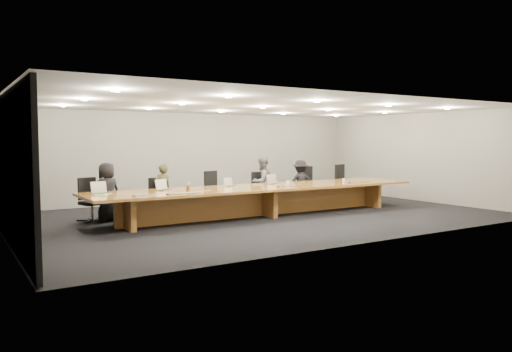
# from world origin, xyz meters

# --- Properties ---
(ground) EXTENTS (12.00, 12.00, 0.00)m
(ground) POSITION_xyz_m (0.00, 0.00, 0.00)
(ground) COLOR black
(ground) RESTS_ON ground
(back_wall) EXTENTS (12.00, 0.02, 2.80)m
(back_wall) POSITION_xyz_m (0.00, 4.00, 1.40)
(back_wall) COLOR #B6B3A6
(back_wall) RESTS_ON ground
(left_wall_panel) EXTENTS (0.08, 7.84, 2.74)m
(left_wall_panel) POSITION_xyz_m (-5.94, 0.00, 1.37)
(left_wall_panel) COLOR black
(left_wall_panel) RESTS_ON ground
(conference_table) EXTENTS (9.00, 1.80, 0.75)m
(conference_table) POSITION_xyz_m (0.00, 0.00, 0.52)
(conference_table) COLOR #995F21
(conference_table) RESTS_ON ground
(chair_far_left) EXTENTS (0.67, 0.67, 1.07)m
(chair_far_left) POSITION_xyz_m (-3.99, 1.27, 0.54)
(chair_far_left) COLOR black
(chair_far_left) RESTS_ON ground
(chair_left) EXTENTS (0.55, 0.55, 1.00)m
(chair_left) POSITION_xyz_m (-2.31, 1.21, 0.50)
(chair_left) COLOR black
(chair_left) RESTS_ON ground
(chair_mid_left) EXTENTS (0.72, 0.72, 1.12)m
(chair_mid_left) POSITION_xyz_m (-0.63, 1.34, 0.56)
(chair_mid_left) COLOR black
(chair_mid_left) RESTS_ON ground
(chair_mid_right) EXTENTS (0.58, 0.58, 1.06)m
(chair_mid_right) POSITION_xyz_m (0.74, 1.16, 0.53)
(chair_mid_right) COLOR black
(chair_mid_right) RESTS_ON ground
(chair_right) EXTENTS (0.73, 0.73, 1.16)m
(chair_right) POSITION_xyz_m (2.51, 1.31, 0.58)
(chair_right) COLOR black
(chair_right) RESTS_ON ground
(chair_far_right) EXTENTS (0.75, 0.75, 1.19)m
(chair_far_right) POSITION_xyz_m (4.02, 1.26, 0.59)
(chair_far_right) COLOR black
(chair_far_right) RESTS_ON ground
(person_a) EXTENTS (0.79, 0.63, 1.41)m
(person_a) POSITION_xyz_m (-3.64, 1.22, 0.70)
(person_a) COLOR black
(person_a) RESTS_ON ground
(person_b) EXTENTS (0.53, 0.39, 1.34)m
(person_b) POSITION_xyz_m (-2.24, 1.22, 0.67)
(person_b) COLOR #34341C
(person_b) RESTS_ON ground
(person_c) EXTENTS (0.81, 0.68, 1.46)m
(person_c) POSITION_xyz_m (0.82, 1.27, 0.73)
(person_c) COLOR #5E5F61
(person_c) RESTS_ON ground
(person_d) EXTENTS (0.97, 0.73, 1.34)m
(person_d) POSITION_xyz_m (2.16, 1.22, 0.67)
(person_d) COLOR black
(person_d) RESTS_ON ground
(laptop_a) EXTENTS (0.41, 0.34, 0.29)m
(laptop_a) POSITION_xyz_m (-4.01, 0.31, 0.89)
(laptop_a) COLOR tan
(laptop_a) RESTS_ON conference_table
(laptop_b) EXTENTS (0.42, 0.37, 0.28)m
(laptop_b) POSITION_xyz_m (-2.53, 0.30, 0.89)
(laptop_b) COLOR tan
(laptop_b) RESTS_ON conference_table
(laptop_c) EXTENTS (0.36, 0.31, 0.24)m
(laptop_c) POSITION_xyz_m (-0.71, 0.38, 0.87)
(laptop_c) COLOR #B7A98C
(laptop_c) RESTS_ON conference_table
(laptop_d) EXTENTS (0.40, 0.33, 0.28)m
(laptop_d) POSITION_xyz_m (0.62, 0.32, 0.89)
(laptop_d) COLOR #B8A78C
(laptop_d) RESTS_ON conference_table
(water_bottle) EXTENTS (0.08, 0.08, 0.19)m
(water_bottle) POSITION_xyz_m (-1.97, 0.22, 0.84)
(water_bottle) COLOR #ABBBB7
(water_bottle) RESTS_ON conference_table
(amber_mug) EXTENTS (0.09, 0.09, 0.11)m
(amber_mug) POSITION_xyz_m (-2.09, -0.01, 0.80)
(amber_mug) COLOR brown
(amber_mug) RESTS_ON conference_table
(paper_cup_near) EXTENTS (0.10, 0.10, 0.10)m
(paper_cup_near) POSITION_xyz_m (0.89, 0.10, 0.80)
(paper_cup_near) COLOR silver
(paper_cup_near) RESTS_ON conference_table
(paper_cup_far) EXTENTS (0.09, 0.09, 0.09)m
(paper_cup_far) POSITION_xyz_m (2.82, 0.04, 0.79)
(paper_cup_far) COLOR white
(paper_cup_far) RESTS_ON conference_table
(notepad) EXTENTS (0.28, 0.23, 0.02)m
(notepad) POSITION_xyz_m (-4.09, 0.11, 0.76)
(notepad) COLOR silver
(notepad) RESTS_ON conference_table
(lime_gadget) EXTENTS (0.19, 0.14, 0.03)m
(lime_gadget) POSITION_xyz_m (-4.09, 0.12, 0.78)
(lime_gadget) COLOR green
(lime_gadget) RESTS_ON notepad
(av_box) EXTENTS (0.24, 0.21, 0.03)m
(av_box) POSITION_xyz_m (-3.47, -0.52, 0.77)
(av_box) COLOR #B3B3B8
(av_box) RESTS_ON conference_table
(mic_left) EXTENTS (0.13, 0.13, 0.03)m
(mic_left) POSITION_xyz_m (-2.83, -0.60, 0.76)
(mic_left) COLOR black
(mic_left) RESTS_ON conference_table
(mic_center) EXTENTS (0.12, 0.12, 0.03)m
(mic_center) POSITION_xyz_m (0.27, -0.35, 0.76)
(mic_center) COLOR black
(mic_center) RESTS_ON conference_table
(mic_right) EXTENTS (0.11, 0.11, 0.03)m
(mic_right) POSITION_xyz_m (2.58, -0.46, 0.76)
(mic_right) COLOR black
(mic_right) RESTS_ON conference_table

